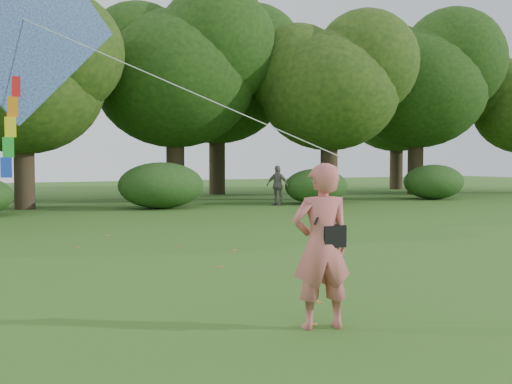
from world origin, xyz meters
name	(u,v)px	position (x,y,z in m)	size (l,w,h in m)	color
ground	(353,310)	(0.00, 0.00, 0.00)	(100.00, 100.00, 0.00)	#265114
man_kite_flyer	(321,246)	(-0.85, -0.58, 0.99)	(0.72, 0.47, 1.97)	#CA625F
bystander_right	(277,185)	(8.09, 17.50, 0.86)	(1.01, 0.42, 1.73)	slate
crossbody_bag	(331,235)	(-0.73, -0.61, 1.12)	(0.43, 0.20, 0.75)	black
flying_kite	(22,21)	(-3.92, 1.74, 3.78)	(4.62, 2.91, 3.41)	#245C9E
tree_line	(100,81)	(1.67, 22.88, 5.60)	(54.70, 15.30, 9.48)	#3A2D1E
shrub_band	(68,190)	(-0.72, 17.60, 0.86)	(39.15, 3.22, 1.88)	#264919
fallen_leaves	(201,261)	(-0.35, 4.70, 0.01)	(10.75, 11.55, 0.01)	olive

